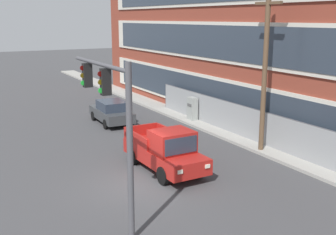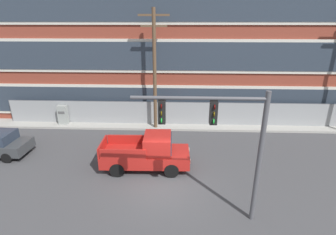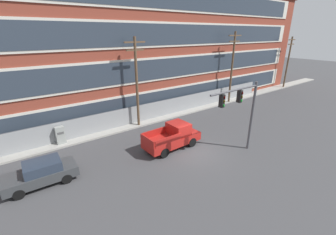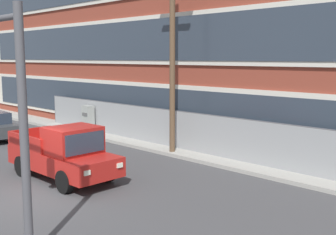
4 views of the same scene
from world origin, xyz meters
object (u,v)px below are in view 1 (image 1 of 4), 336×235
(sedan_dark_grey, at_px, (112,112))
(electrical_cabinet, at_px, (192,110))
(traffic_signal_mast, at_px, (111,108))
(pickup_truck_red, at_px, (166,151))
(utility_pole_near_corner, at_px, (265,61))

(sedan_dark_grey, height_order, electrical_cabinet, electrical_cabinet)
(traffic_signal_mast, height_order, electrical_cabinet, traffic_signal_mast)
(sedan_dark_grey, relative_size, electrical_cabinet, 2.55)
(electrical_cabinet, bearing_deg, traffic_signal_mast, -42.53)
(pickup_truck_red, relative_size, electrical_cabinet, 2.97)
(traffic_signal_mast, xyz_separation_m, utility_pole_near_corner, (-3.52, 9.72, 0.80))
(electrical_cabinet, bearing_deg, sedan_dark_grey, -114.33)
(traffic_signal_mast, relative_size, utility_pole_near_corner, 0.64)
(utility_pole_near_corner, bearing_deg, traffic_signal_mast, -70.11)
(utility_pole_near_corner, bearing_deg, electrical_cabinet, 177.09)
(sedan_dark_grey, relative_size, utility_pole_near_corner, 0.49)
(sedan_dark_grey, distance_m, electrical_cabinet, 5.49)
(pickup_truck_red, height_order, sedan_dark_grey, pickup_truck_red)
(pickup_truck_red, xyz_separation_m, sedan_dark_grey, (-9.80, 1.16, -0.17))
(pickup_truck_red, relative_size, utility_pole_near_corner, 0.57)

